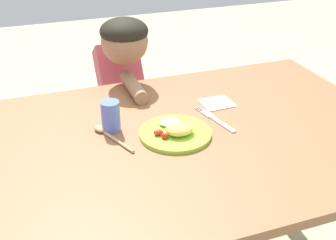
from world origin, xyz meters
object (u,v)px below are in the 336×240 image
fork (216,120)px  spoon (106,133)px  drinking_cup (111,116)px  person (122,104)px  plate (176,132)px

fork → spoon: size_ratio=1.08×
spoon → drinking_cup: 0.06m
spoon → person: 0.54m
plate → spoon: (-0.21, 0.08, -0.01)m
fork → spoon: bearing=72.9°
spoon → fork: bearing=-116.2°
plate → spoon: bearing=160.1°
spoon → person: bearing=-40.8°
fork → drinking_cup: 0.36m
fork → person: (-0.20, 0.52, -0.15)m
drinking_cup → person: bearing=72.4°
person → fork: bearing=111.3°
spoon → drinking_cup: bearing=-62.7°
fork → drinking_cup: (-0.35, 0.06, 0.05)m
fork → person: size_ratio=0.22×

